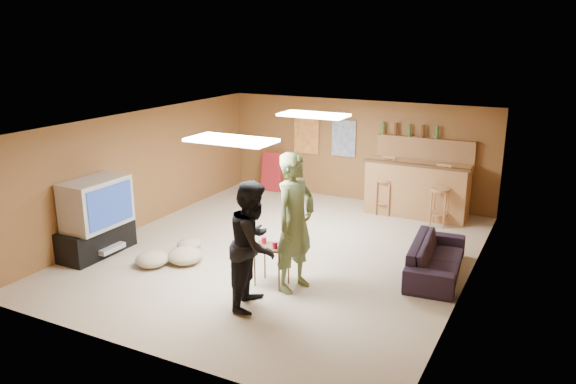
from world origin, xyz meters
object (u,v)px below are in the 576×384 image
at_px(person_olive, 295,223).
at_px(tray_table, 272,265).
at_px(bar_counter, 417,189).
at_px(person_black, 253,244).
at_px(sofa, 436,258).
at_px(tv_body, 96,203).

bearing_deg(person_olive, tray_table, 113.22).
relative_size(bar_counter, tray_table, 3.29).
bearing_deg(person_black, sofa, -55.19).
distance_m(bar_counter, person_olive, 4.19).
bearing_deg(bar_counter, person_black, -101.22).
xyz_separation_m(tv_body, bar_counter, (4.15, 4.45, -0.35)).
xyz_separation_m(tv_body, sofa, (5.17, 1.75, -0.63)).
xyz_separation_m(tv_body, tray_table, (3.11, 0.28, -0.60)).
bearing_deg(tray_table, tv_body, -174.85).
height_order(tv_body, sofa, tv_body).
bearing_deg(person_olive, bar_counter, 3.69).
relative_size(tv_body, tray_table, 1.81).
xyz_separation_m(bar_counter, person_black, (-0.96, -4.82, 0.32)).
bearing_deg(sofa, bar_counter, 15.01).
xyz_separation_m(person_black, sofa, (1.97, 2.12, -0.61)).
height_order(person_black, tray_table, person_black).
distance_m(tv_body, bar_counter, 6.09).
distance_m(sofa, tray_table, 2.53).
bearing_deg(tv_body, person_olive, 5.64).
distance_m(person_olive, tray_table, 0.78).
bearing_deg(bar_counter, sofa, -69.33).
xyz_separation_m(person_olive, tray_table, (-0.35, -0.06, -0.70)).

